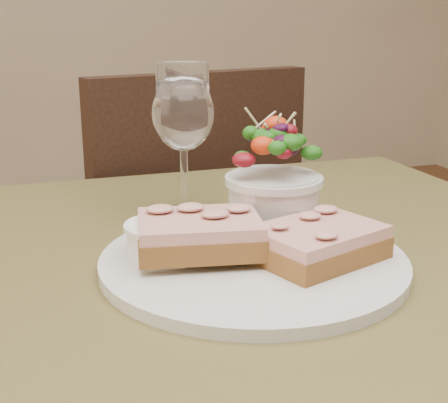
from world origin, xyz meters
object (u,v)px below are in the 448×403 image
object	(u,v)px
cafe_table	(248,354)
sandwich_back	(200,234)
salad_bowl	(274,177)
wine_glass	(183,118)
sandwich_front	(318,242)
dinner_plate	(253,261)
chair_far	(165,346)
ramekin	(164,239)

from	to	relation	value
cafe_table	sandwich_back	distance (m)	0.15
salad_bowl	wine_glass	world-z (taller)	wine_glass
cafe_table	sandwich_front	xyz separation A→B (m)	(0.06, -0.03, 0.13)
dinner_plate	sandwich_front	bearing A→B (deg)	-24.08
cafe_table	chair_far	bearing A→B (deg)	85.60
sandwich_back	cafe_table	bearing A→B (deg)	2.38
ramekin	salad_bowl	xyz separation A→B (m)	(0.14, 0.05, 0.04)
cafe_table	wine_glass	bearing A→B (deg)	96.57
salad_bowl	sandwich_back	bearing A→B (deg)	-149.97
ramekin	wine_glass	size ratio (longest dim) A/B	0.41
cafe_table	ramekin	world-z (taller)	ramekin
cafe_table	ramekin	bearing A→B (deg)	168.94
chair_far	dinner_plate	size ratio (longest dim) A/B	2.94
dinner_plate	sandwich_front	distance (m)	0.07
salad_bowl	sandwich_front	bearing A→B (deg)	-86.01
chair_far	sandwich_front	distance (m)	0.84
sandwich_front	dinner_plate	bearing A→B (deg)	136.53
dinner_plate	wine_glass	xyz separation A→B (m)	(-0.02, 0.18, 0.12)
dinner_plate	sandwich_back	world-z (taller)	sandwich_back
dinner_plate	wine_glass	size ratio (longest dim) A/B	1.75
dinner_plate	sandwich_back	size ratio (longest dim) A/B	2.29
sandwich_back	wine_glass	distance (m)	0.19
sandwich_front	cafe_table	bearing A→B (deg)	132.37
cafe_table	chair_far	size ratio (longest dim) A/B	0.89
sandwich_front	salad_bowl	world-z (taller)	salad_bowl
salad_bowl	wine_glass	distance (m)	0.14
cafe_table	salad_bowl	distance (m)	0.19
chair_far	salad_bowl	distance (m)	0.79
ramekin	salad_bowl	size ratio (longest dim) A/B	0.56
sandwich_back	ramekin	world-z (taller)	sandwich_back
sandwich_back	sandwich_front	bearing A→B (deg)	-9.48
chair_far	dinner_plate	distance (m)	0.81
dinner_plate	wine_glass	distance (m)	0.22
wine_glass	cafe_table	bearing A→B (deg)	-83.43
wine_glass	chair_far	bearing A→B (deg)	81.51
sandwich_back	wine_glass	bearing A→B (deg)	90.19
chair_far	dinner_plate	world-z (taller)	chair_far
cafe_table	chair_far	world-z (taller)	chair_far
ramekin	wine_glass	xyz separation A→B (m)	(0.06, 0.16, 0.09)
cafe_table	dinner_plate	distance (m)	0.11
cafe_table	salad_bowl	size ratio (longest dim) A/B	6.30
sandwich_back	wine_glass	world-z (taller)	wine_glass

